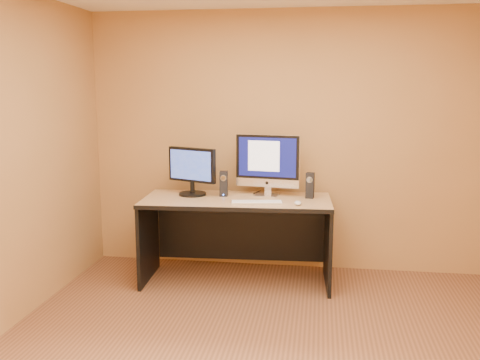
{
  "coord_description": "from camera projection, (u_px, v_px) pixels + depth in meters",
  "views": [
    {
      "loc": [
        0.34,
        -3.37,
        1.86
      ],
      "look_at": [
        -0.37,
        1.36,
        1.01
      ],
      "focal_mm": 40.0,
      "sensor_mm": 36.0,
      "label": 1
    }
  ],
  "objects": [
    {
      "name": "walls",
      "position": [
        266.0,
        174.0,
        3.43
      ],
      "size": [
        4.0,
        4.0,
        2.6
      ],
      "primitive_type": null,
      "color": "#A77743",
      "rests_on": "ground"
    },
    {
      "name": "floor",
      "position": [
        264.0,
        360.0,
        3.66
      ],
      "size": [
        4.0,
        4.0,
        0.0
      ],
      "primitive_type": "plane",
      "color": "brown",
      "rests_on": "ground"
    },
    {
      "name": "cable_b",
      "position": [
        257.0,
        192.0,
        5.29
      ],
      "size": [
        0.06,
        0.19,
        0.01
      ],
      "primitive_type": "cylinder",
      "rotation": [
        1.57,
        0.0,
        -0.27
      ],
      "color": "black",
      "rests_on": "desk"
    },
    {
      "name": "mouse",
      "position": [
        298.0,
        203.0,
        4.74
      ],
      "size": [
        0.07,
        0.12,
        0.04
      ],
      "primitive_type": "ellipsoid",
      "rotation": [
        0.0,
        0.0,
        0.06
      ],
      "color": "silver",
      "rests_on": "desk"
    },
    {
      "name": "second_monitor",
      "position": [
        192.0,
        172.0,
        5.14
      ],
      "size": [
        0.59,
        0.44,
        0.46
      ],
      "primitive_type": null,
      "rotation": [
        0.0,
        0.0,
        -0.38
      ],
      "color": "black",
      "rests_on": "desk"
    },
    {
      "name": "desk",
      "position": [
        237.0,
        240.0,
        5.07
      ],
      "size": [
        1.79,
        0.86,
        0.81
      ],
      "primitive_type": null,
      "rotation": [
        0.0,
        0.0,
        0.05
      ],
      "color": "tan",
      "rests_on": "ground"
    },
    {
      "name": "keyboard",
      "position": [
        257.0,
        202.0,
        4.82
      ],
      "size": [
        0.48,
        0.19,
        0.02
      ],
      "primitive_type": "cube",
      "rotation": [
        0.0,
        0.0,
        0.15
      ],
      "color": "silver",
      "rests_on": "desk"
    },
    {
      "name": "speaker_right",
      "position": [
        310.0,
        185.0,
        5.02
      ],
      "size": [
        0.08,
        0.09,
        0.24
      ],
      "primitive_type": null,
      "rotation": [
        0.0,
        0.0,
        -0.12
      ],
      "color": "black",
      "rests_on": "desk"
    },
    {
      "name": "cable_a",
      "position": [
        271.0,
        193.0,
        5.26
      ],
      "size": [
        0.07,
        0.24,
        0.01
      ],
      "primitive_type": "cylinder",
      "rotation": [
        1.57,
        0.0,
        0.26
      ],
      "color": "black",
      "rests_on": "desk"
    },
    {
      "name": "imac",
      "position": [
        267.0,
        165.0,
        5.09
      ],
      "size": [
        0.65,
        0.31,
        0.6
      ],
      "primitive_type": null,
      "rotation": [
        0.0,
        0.0,
        -0.14
      ],
      "color": "silver",
      "rests_on": "desk"
    },
    {
      "name": "speaker_left",
      "position": [
        224.0,
        184.0,
        5.11
      ],
      "size": [
        0.08,
        0.08,
        0.24
      ],
      "primitive_type": null,
      "rotation": [
        0.0,
        0.0,
        0.08
      ],
      "color": "black",
      "rests_on": "desk"
    }
  ]
}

